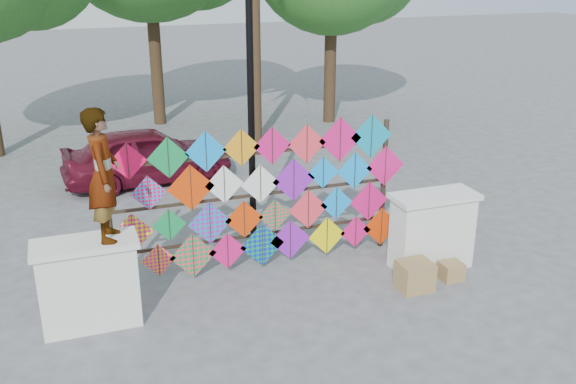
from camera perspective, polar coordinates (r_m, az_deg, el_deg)
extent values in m
plane|color=gray|center=(10.14, -1.44, -8.40)|extent=(80.00, 80.00, 0.00)
cube|color=silver|center=(9.30, -17.24, -8.03)|extent=(1.30, 0.55, 1.20)
cube|color=silver|center=(9.03, -17.66, -4.44)|extent=(1.40, 0.65, 0.08)
cube|color=silver|center=(10.78, 12.67, -3.57)|extent=(1.30, 0.55, 1.20)
cube|color=silver|center=(10.54, 12.93, -0.38)|extent=(1.40, 0.65, 0.08)
cylinder|color=#2E2319|center=(9.99, -15.62, -2.35)|extent=(0.09, 0.09, 2.30)
cylinder|color=#2E2319|center=(11.18, 8.47, 0.65)|extent=(0.09, 0.09, 2.30)
cube|color=#2E2319|center=(10.58, -2.83, -3.82)|extent=(4.60, 0.04, 0.04)
cube|color=#2E2319|center=(10.32, -2.89, -0.27)|extent=(4.60, 0.04, 0.04)
cube|color=#2E2319|center=(10.09, -2.96, 3.46)|extent=(4.60, 0.04, 0.04)
cube|color=#FF0B48|center=(9.66, -14.06, 2.64)|extent=(0.56, 0.01, 0.56)
cube|color=#2E2319|center=(9.65, -14.05, 2.62)|extent=(0.01, 0.01, 0.55)
cube|color=#118D43|center=(9.73, -10.60, 3.01)|extent=(0.64, 0.01, 0.64)
cube|color=#2E2319|center=(9.71, -10.59, 2.99)|extent=(0.01, 0.01, 0.63)
cube|color=#0B96FF|center=(9.81, -7.31, 3.58)|extent=(0.65, 0.01, 0.65)
cube|color=#2E2319|center=(9.80, -7.30, 3.56)|extent=(0.01, 0.01, 0.64)
cube|color=orange|center=(9.94, -4.16, 3.95)|extent=(0.60, 0.01, 0.60)
cube|color=#2E2319|center=(9.93, -4.14, 3.93)|extent=(0.01, 0.01, 0.59)
cube|color=#E41570|center=(10.08, -1.42, 4.13)|extent=(0.62, 0.01, 0.62)
cube|color=#2E2319|center=(10.07, -1.40, 4.11)|extent=(0.01, 0.01, 0.61)
cube|color=#FF3749|center=(10.28, 1.68, 4.30)|extent=(0.65, 0.01, 0.65)
cube|color=#2E2319|center=(10.27, 1.71, 4.28)|extent=(0.01, 0.01, 0.64)
cube|color=#E41570|center=(10.49, 4.66, 4.67)|extent=(0.75, 0.01, 0.75)
cube|color=#2E2319|center=(10.48, 4.69, 4.66)|extent=(0.01, 0.01, 0.74)
cube|color=#0B92B4|center=(10.72, 7.42, 4.96)|extent=(0.75, 0.01, 0.75)
cube|color=#2E2319|center=(10.71, 7.45, 4.94)|extent=(0.01, 0.01, 0.74)
cube|color=#0B96FF|center=(9.81, -12.30, -0.09)|extent=(0.55, 0.01, 0.55)
cube|color=#2E2319|center=(9.80, -12.29, -0.12)|extent=(0.01, 0.01, 0.54)
cube|color=#EB3B07|center=(9.89, -8.62, 0.36)|extent=(0.74, 0.01, 0.74)
cube|color=#2E2319|center=(9.88, -8.61, 0.34)|extent=(0.01, 0.01, 0.73)
cube|color=white|center=(10.00, -5.69, 0.67)|extent=(0.62, 0.01, 0.62)
cube|color=#2E2319|center=(9.99, -5.67, 0.65)|extent=(0.01, 0.01, 0.61)
cube|color=white|center=(10.17, -2.46, 0.70)|extent=(0.64, 0.01, 0.64)
cube|color=#2E2319|center=(10.16, -2.44, 0.68)|extent=(0.01, 0.01, 0.63)
cube|color=purple|center=(10.33, 0.51, 1.07)|extent=(0.73, 0.01, 0.73)
cube|color=#2E2319|center=(10.32, 0.53, 1.05)|extent=(0.01, 0.01, 0.72)
cube|color=#0B96FF|center=(10.49, 3.14, 1.73)|extent=(0.55, 0.01, 0.55)
cube|color=#2E2319|center=(10.48, 3.17, 1.71)|extent=(0.01, 0.01, 0.54)
cube|color=#0B96FF|center=(10.72, 5.95, 1.90)|extent=(0.64, 0.01, 0.64)
cube|color=#2E2319|center=(10.71, 5.98, 1.88)|extent=(0.01, 0.01, 0.63)
cube|color=#E41570|center=(10.96, 8.64, 2.30)|extent=(0.71, 0.01, 0.71)
cube|color=#2E2319|center=(10.95, 8.66, 2.28)|extent=(0.01, 0.01, 0.70)
cube|color=#FFEE0A|center=(9.96, -13.65, -3.58)|extent=(0.65, 0.01, 0.65)
cube|color=#2E2319|center=(9.95, -13.64, -3.60)|extent=(0.01, 0.01, 0.64)
cube|color=#118D43|center=(10.00, -10.51, -2.90)|extent=(0.53, 0.01, 0.53)
cube|color=#2E2319|center=(9.99, -10.50, -2.93)|extent=(0.01, 0.01, 0.53)
cube|color=#0B92B4|center=(10.13, -6.95, -2.75)|extent=(0.71, 0.01, 0.71)
cube|color=#2E2319|center=(10.11, -6.93, -2.77)|extent=(0.01, 0.01, 0.70)
cube|color=#EB3B07|center=(10.25, -3.91, -2.43)|extent=(0.64, 0.01, 0.64)
cube|color=#2E2319|center=(10.24, -3.89, -2.46)|extent=(0.01, 0.01, 0.62)
cube|color=#FF3749|center=(10.39, -1.17, -2.08)|extent=(0.56, 0.01, 0.56)
cube|color=#2E2319|center=(10.38, -1.15, -2.11)|extent=(0.01, 0.01, 0.55)
cube|color=#FF3749|center=(10.56, 1.81, -1.53)|extent=(0.68, 0.01, 0.68)
cube|color=#2E2319|center=(10.55, 1.84, -1.55)|extent=(0.01, 0.01, 0.67)
cube|color=#0B96FF|center=(10.73, 4.31, -1.00)|extent=(0.58, 0.01, 0.58)
cube|color=#2E2319|center=(10.72, 4.34, -1.02)|extent=(0.01, 0.01, 0.57)
cube|color=#E41570|center=(10.99, 7.20, -0.82)|extent=(0.71, 0.01, 0.71)
cube|color=#2E2319|center=(10.98, 7.22, -0.84)|extent=(0.01, 0.01, 0.69)
cube|color=#E41570|center=(10.16, -11.42, -5.94)|extent=(0.54, 0.01, 0.54)
cube|color=#2E2319|center=(10.15, -11.41, -5.97)|extent=(0.01, 0.01, 0.53)
cube|color=#FF3749|center=(10.24, -8.42, -5.61)|extent=(0.75, 0.01, 0.75)
cube|color=#2E2319|center=(10.23, -8.41, -5.64)|extent=(0.01, 0.01, 0.74)
cube|color=#E41570|center=(10.35, -5.39, -5.25)|extent=(0.62, 0.01, 0.62)
cube|color=#2E2319|center=(10.34, -5.37, -5.27)|extent=(0.01, 0.01, 0.61)
cube|color=#118D43|center=(10.48, -2.30, -4.73)|extent=(0.75, 0.01, 0.75)
cube|color=#2E2319|center=(10.47, -2.28, -4.75)|extent=(0.01, 0.01, 0.74)
cube|color=purple|center=(10.61, 0.21, -4.26)|extent=(0.70, 0.01, 0.70)
cube|color=#2E2319|center=(10.60, 0.23, -4.29)|extent=(0.01, 0.01, 0.69)
cube|color=#FFEE0A|center=(10.85, 3.48, -3.90)|extent=(0.67, 0.01, 0.67)
cube|color=#2E2319|center=(10.84, 3.50, -3.92)|extent=(0.01, 0.01, 0.66)
cube|color=#E41570|center=(11.05, 6.01, -3.53)|extent=(0.57, 0.01, 0.57)
cube|color=#2E2319|center=(11.04, 6.04, -3.55)|extent=(0.01, 0.01, 0.56)
cube|color=#EB3B07|center=(11.25, 8.29, -3.05)|extent=(0.69, 0.01, 0.69)
cube|color=#2E2319|center=(11.24, 8.31, -3.07)|extent=(0.01, 0.01, 0.68)
cylinder|color=#412B1C|center=(19.85, -11.69, 11.78)|extent=(0.36, 0.36, 4.12)
cylinder|color=#412B1C|center=(19.80, 3.77, 11.32)|extent=(0.36, 0.36, 3.58)
cylinder|color=#412B1C|center=(17.32, -2.92, 13.26)|extent=(0.28, 0.28, 5.50)
imported|color=#99999E|center=(8.70, -16.10, 1.46)|extent=(0.53, 0.72, 1.80)
imported|color=maroon|center=(14.81, -12.39, 3.23)|extent=(3.85, 1.81, 1.27)
cylinder|color=black|center=(11.24, -3.28, 6.01)|extent=(0.12, 0.12, 4.20)
cube|color=#9A824A|center=(10.17, 11.19, -7.30)|extent=(0.51, 0.45, 0.45)
cube|color=#9A824A|center=(10.61, 14.30, -6.83)|extent=(0.34, 0.32, 0.29)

